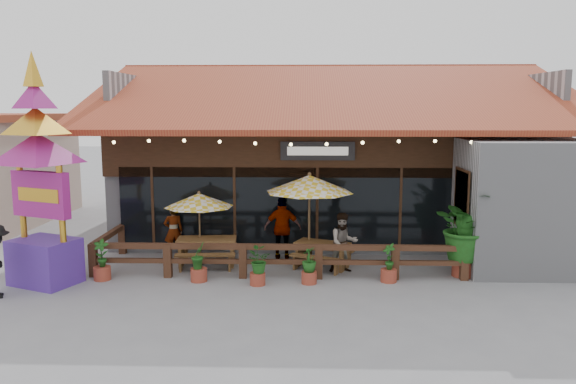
{
  "coord_description": "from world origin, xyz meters",
  "views": [
    {
      "loc": [
        -0.87,
        -14.82,
        4.47
      ],
      "look_at": [
        -1.37,
        1.5,
        2.01
      ],
      "focal_mm": 35.0,
      "sensor_mm": 36.0,
      "label": 1
    }
  ],
  "objects_px": {
    "umbrella_right": "(309,184)",
    "tropical_plant": "(466,228)",
    "thai_sign_tower": "(38,154)",
    "picnic_table_right": "(322,251)",
    "umbrella_left": "(199,200)",
    "picnic_table_left": "(207,247)"
  },
  "relations": [
    {
      "from": "umbrella_right",
      "to": "tropical_plant",
      "type": "distance_m",
      "value": 4.37
    },
    {
      "from": "umbrella_right",
      "to": "thai_sign_tower",
      "type": "bearing_deg",
      "value": -163.67
    },
    {
      "from": "picnic_table_right",
      "to": "umbrella_left",
      "type": "bearing_deg",
      "value": 175.09
    },
    {
      "from": "picnic_table_right",
      "to": "tropical_plant",
      "type": "bearing_deg",
      "value": -10.9
    },
    {
      "from": "umbrella_right",
      "to": "picnic_table_left",
      "type": "relative_size",
      "value": 1.71
    },
    {
      "from": "umbrella_left",
      "to": "tropical_plant",
      "type": "bearing_deg",
      "value": -8.02
    },
    {
      "from": "umbrella_left",
      "to": "thai_sign_tower",
      "type": "distance_m",
      "value": 4.38
    },
    {
      "from": "thai_sign_tower",
      "to": "tropical_plant",
      "type": "relative_size",
      "value": 2.74
    },
    {
      "from": "umbrella_left",
      "to": "picnic_table_left",
      "type": "distance_m",
      "value": 1.35
    },
    {
      "from": "picnic_table_right",
      "to": "tropical_plant",
      "type": "xyz_separation_m",
      "value": [
        3.76,
        -0.72,
        0.83
      ]
    },
    {
      "from": "umbrella_right",
      "to": "picnic_table_left",
      "type": "distance_m",
      "value": 3.42
    },
    {
      "from": "tropical_plant",
      "to": "umbrella_right",
      "type": "bearing_deg",
      "value": 166.35
    },
    {
      "from": "umbrella_left",
      "to": "tropical_plant",
      "type": "xyz_separation_m",
      "value": [
        7.28,
        -1.03,
        -0.54
      ]
    },
    {
      "from": "picnic_table_left",
      "to": "tropical_plant",
      "type": "xyz_separation_m",
      "value": [
        7.04,
        -0.81,
        0.77
      ]
    },
    {
      "from": "picnic_table_left",
      "to": "tropical_plant",
      "type": "relative_size",
      "value": 0.77
    },
    {
      "from": "picnic_table_left",
      "to": "tropical_plant",
      "type": "distance_m",
      "value": 7.13
    },
    {
      "from": "thai_sign_tower",
      "to": "tropical_plant",
      "type": "xyz_separation_m",
      "value": [
        10.89,
        0.98,
        -2.01
      ]
    },
    {
      "from": "umbrella_left",
      "to": "picnic_table_left",
      "type": "xyz_separation_m",
      "value": [
        0.24,
        -0.22,
        -1.31
      ]
    },
    {
      "from": "umbrella_left",
      "to": "picnic_table_left",
      "type": "bearing_deg",
      "value": -42.85
    },
    {
      "from": "umbrella_left",
      "to": "picnic_table_right",
      "type": "xyz_separation_m",
      "value": [
        3.52,
        -0.3,
        -1.36
      ]
    },
    {
      "from": "thai_sign_tower",
      "to": "picnic_table_right",
      "type": "bearing_deg",
      "value": 13.39
    },
    {
      "from": "umbrella_left",
      "to": "thai_sign_tower",
      "type": "xyz_separation_m",
      "value": [
        -3.61,
        -2.0,
        1.47
      ]
    }
  ]
}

